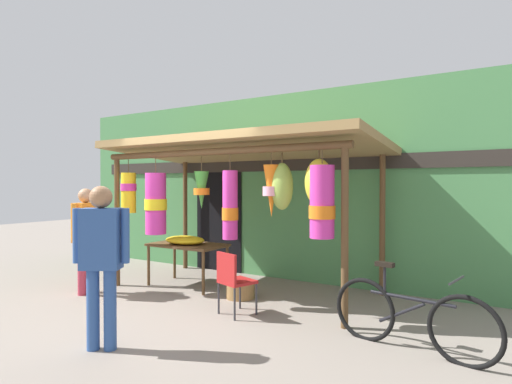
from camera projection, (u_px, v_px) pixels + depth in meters
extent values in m
plane|color=gray|center=(180.00, 304.00, 5.95)|extent=(30.00, 30.00, 0.00)
cube|color=#47844C|center=(263.00, 187.00, 7.94)|extent=(9.26, 0.25, 3.41)
cube|color=#2D2823|center=(259.00, 165.00, 7.81)|extent=(8.34, 0.04, 0.24)
cube|color=black|center=(219.00, 221.00, 8.34)|extent=(1.10, 0.03, 2.00)
cylinder|color=brown|center=(117.00, 221.00, 7.07)|extent=(0.09, 0.09, 2.22)
cylinder|color=brown|center=(345.00, 237.00, 4.95)|extent=(0.09, 0.09, 2.22)
cylinder|color=brown|center=(185.00, 215.00, 8.56)|extent=(0.09, 0.09, 2.22)
cylinder|color=brown|center=(382.00, 225.00, 6.45)|extent=(0.09, 0.09, 2.22)
cylinder|color=brown|center=(211.00, 152.00, 5.99)|extent=(4.26, 0.10, 0.10)
cylinder|color=brown|center=(270.00, 150.00, 7.49)|extent=(4.26, 0.10, 0.10)
cube|color=olive|center=(244.00, 148.00, 6.74)|extent=(4.56, 2.26, 0.29)
cylinder|color=brown|center=(128.00, 166.00, 6.94)|extent=(0.01, 0.01, 0.23)
cylinder|color=yellow|center=(129.00, 193.00, 6.95)|extent=(0.24, 0.24, 0.68)
cylinder|color=#D13399|center=(129.00, 187.00, 6.95)|extent=(0.26, 0.26, 0.12)
cylinder|color=brown|center=(156.00, 165.00, 6.53)|extent=(0.01, 0.01, 0.24)
cylinder|color=#D13399|center=(156.00, 204.00, 6.54)|extent=(0.33, 0.33, 0.97)
cylinder|color=yellow|center=(156.00, 204.00, 6.54)|extent=(0.35, 0.35, 0.18)
cylinder|color=brown|center=(201.00, 164.00, 6.19)|extent=(0.01, 0.01, 0.23)
cone|color=green|center=(202.00, 190.00, 6.20)|extent=(0.22, 0.22, 0.56)
cylinder|color=orange|center=(202.00, 191.00, 6.20)|extent=(0.24, 0.24, 0.10)
cylinder|color=brown|center=(230.00, 162.00, 5.82)|extent=(0.01, 0.01, 0.23)
cylinder|color=#D13399|center=(230.00, 205.00, 5.83)|extent=(0.21, 0.21, 0.98)
cylinder|color=orange|center=(230.00, 214.00, 5.83)|extent=(0.23, 0.23, 0.18)
cylinder|color=brown|center=(271.00, 159.00, 5.51)|extent=(0.01, 0.01, 0.16)
cone|color=orange|center=(271.00, 191.00, 5.52)|extent=(0.22, 0.22, 0.70)
cylinder|color=pink|center=(271.00, 191.00, 5.52)|extent=(0.24, 0.24, 0.13)
cylinder|color=brown|center=(322.00, 157.00, 5.05)|extent=(0.01, 0.01, 0.19)
cylinder|color=#D13399|center=(322.00, 202.00, 5.06)|extent=(0.30, 0.30, 0.90)
cylinder|color=orange|center=(322.00, 212.00, 5.06)|extent=(0.33, 0.33, 0.16)
cylinder|color=#4C3D23|center=(319.00, 154.00, 5.14)|extent=(0.02, 0.02, 0.10)
ellipsoid|color=yellow|center=(319.00, 182.00, 5.15)|extent=(0.36, 0.31, 0.59)
cylinder|color=#4C3D23|center=(282.00, 158.00, 5.47)|extent=(0.02, 0.02, 0.14)
ellipsoid|color=#89A842|center=(282.00, 186.00, 5.48)|extent=(0.31, 0.26, 0.63)
cube|color=brown|center=(188.00, 245.00, 7.04)|extent=(1.30, 0.75, 0.04)
cylinder|color=brown|center=(149.00, 266.00, 7.08)|extent=(0.05, 0.05, 0.68)
cylinder|color=brown|center=(203.00, 273.00, 6.46)|extent=(0.05, 0.05, 0.68)
cylinder|color=brown|center=(175.00, 260.00, 7.64)|extent=(0.05, 0.05, 0.68)
cylinder|color=brown|center=(227.00, 266.00, 7.01)|extent=(0.05, 0.05, 0.68)
ellipsoid|color=yellow|center=(185.00, 240.00, 7.01)|extent=(0.74, 0.52, 0.14)
ellipsoid|color=green|center=(188.00, 240.00, 6.90)|extent=(0.33, 0.26, 0.10)
cube|color=#AD1E1E|center=(237.00, 282.00, 5.49)|extent=(0.51, 0.51, 0.04)
cube|color=#AD1E1E|center=(226.00, 268.00, 5.37)|extent=(0.39, 0.16, 0.40)
cylinder|color=#333338|center=(256.00, 298.00, 5.47)|extent=(0.03, 0.03, 0.44)
cylinder|color=#333338|center=(240.00, 293.00, 5.74)|extent=(0.03, 0.03, 0.44)
cylinder|color=#333338|center=(235.00, 303.00, 5.24)|extent=(0.03, 0.03, 0.44)
cylinder|color=#333338|center=(219.00, 297.00, 5.51)|extent=(0.03, 0.03, 0.44)
cylinder|color=olive|center=(240.00, 290.00, 6.29)|extent=(0.43, 0.43, 0.24)
torus|color=black|center=(465.00, 332.00, 3.91)|extent=(0.71, 0.18, 0.71)
torus|color=black|center=(365.00, 310.00, 4.61)|extent=(0.71, 0.18, 0.71)
cylinder|color=black|center=(411.00, 299.00, 4.26)|extent=(0.88, 0.20, 0.04)
cylinder|color=black|center=(401.00, 313.00, 4.33)|extent=(0.49, 0.13, 0.31)
cylinder|color=black|center=(385.00, 279.00, 4.45)|extent=(0.03, 0.03, 0.30)
cube|color=black|center=(385.00, 264.00, 4.45)|extent=(0.21, 0.12, 0.05)
cylinder|color=#262628|center=(457.00, 280.00, 3.96)|extent=(0.10, 0.44, 0.02)
cylinder|color=#2D5193|center=(93.00, 309.00, 4.30)|extent=(0.13, 0.13, 0.85)
cylinder|color=#2D5193|center=(110.00, 309.00, 4.30)|extent=(0.13, 0.13, 0.85)
cube|color=#2D5193|center=(101.00, 239.00, 4.29)|extent=(0.46, 0.39, 0.64)
cylinder|color=#2D5193|center=(77.00, 236.00, 4.29)|extent=(0.08, 0.08, 0.57)
cylinder|color=#2D5193|center=(125.00, 236.00, 4.29)|extent=(0.08, 0.08, 0.57)
sphere|color=#9E704C|center=(101.00, 197.00, 4.28)|extent=(0.23, 0.23, 0.23)
cylinder|color=#B23347|center=(82.00, 269.00, 6.46)|extent=(0.13, 0.13, 0.83)
cylinder|color=#B23347|center=(90.00, 267.00, 6.63)|extent=(0.13, 0.13, 0.83)
cube|color=orange|center=(86.00, 222.00, 6.53)|extent=(0.31, 0.44, 0.62)
cylinder|color=orange|center=(74.00, 222.00, 6.29)|extent=(0.08, 0.08, 0.56)
cylinder|color=orange|center=(97.00, 219.00, 6.77)|extent=(0.08, 0.08, 0.56)
sphere|color=tan|center=(86.00, 196.00, 6.53)|extent=(0.23, 0.23, 0.23)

